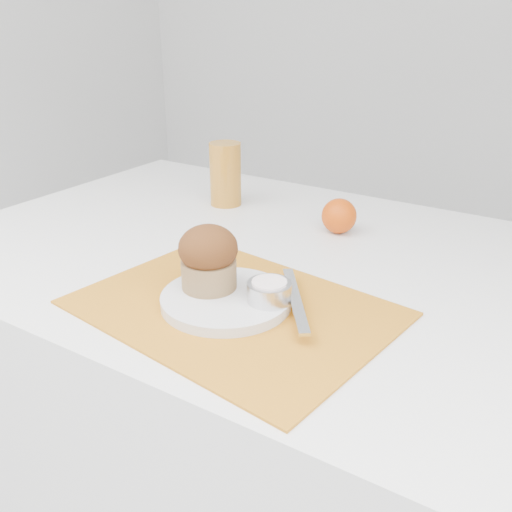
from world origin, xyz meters
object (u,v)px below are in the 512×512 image
Objects in this scene: table at (266,422)px; muffin at (208,257)px; orange at (339,216)px; plate at (226,299)px; juice_glass at (225,174)px.

muffin is at bearing -84.77° from table.
orange reaches higher than table.
juice_glass reaches higher than plate.
table is 0.48m from muffin.
plate is 0.36m from orange.
orange is (0.01, 0.36, 0.02)m from plate.
plate reaches higher than table.
table is 17.98× the size of orange.
plate is at bearing -75.19° from table.
orange is 0.70× the size of muffin.
table is 6.37× the size of plate.
juice_glass is at bearing 175.33° from orange.
table is 8.88× the size of juice_glass.
plate is 2.82× the size of orange.
muffin is (-0.04, 0.01, 0.05)m from plate.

